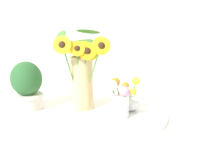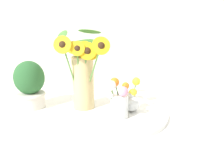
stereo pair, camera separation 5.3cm
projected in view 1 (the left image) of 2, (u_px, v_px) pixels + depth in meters
name	position (u px, v px, depth m)	size (l,w,h in m)	color
ground_plane	(116.00, 119.00, 1.01)	(6.00, 6.00, 0.00)	white
serving_tray	(112.00, 113.00, 1.05)	(0.53, 0.53, 0.02)	white
mason_jar_sunflowers	(82.00, 75.00, 1.05)	(0.27, 0.21, 0.39)	#D1B77A
vase_small_center	(119.00, 101.00, 0.96)	(0.10, 0.10, 0.18)	white
vase_bulb_right	(131.00, 99.00, 1.05)	(0.09, 0.08, 0.17)	white
potted_plant	(27.00, 86.00, 1.11)	(0.15, 0.15, 0.25)	beige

